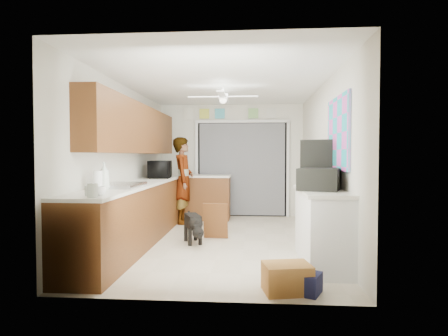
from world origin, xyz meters
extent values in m
plane|color=beige|center=(0.00, 0.00, 0.00)|extent=(5.00, 5.00, 0.00)
plane|color=white|center=(0.00, 0.00, 2.50)|extent=(5.00, 5.00, 0.00)
plane|color=silver|center=(0.00, 2.50, 1.25)|extent=(3.20, 0.00, 3.20)
plane|color=silver|center=(0.00, -2.50, 1.25)|extent=(3.20, 0.00, 3.20)
plane|color=silver|center=(-1.60, 0.00, 1.25)|extent=(0.00, 5.00, 5.00)
plane|color=silver|center=(1.60, 0.00, 1.25)|extent=(0.00, 5.00, 5.00)
cube|color=brown|center=(-1.30, 0.00, 0.45)|extent=(0.60, 4.80, 0.90)
cube|color=white|center=(-1.29, 0.00, 0.92)|extent=(0.62, 4.80, 0.04)
cube|color=brown|center=(-1.44, 0.20, 1.80)|extent=(0.32, 4.00, 0.80)
cube|color=silver|center=(-1.29, -1.00, 0.95)|extent=(0.50, 0.76, 0.06)
cylinder|color=silver|center=(-1.48, -1.00, 1.05)|extent=(0.03, 0.03, 0.22)
cube|color=brown|center=(-0.50, 2.00, 0.45)|extent=(1.00, 0.60, 0.90)
cube|color=white|center=(-0.50, 2.00, 0.92)|extent=(1.04, 0.64, 0.04)
cube|color=black|center=(0.25, 2.47, 1.05)|extent=(2.00, 0.06, 2.10)
cube|color=gray|center=(0.25, 2.43, 1.05)|extent=(1.90, 0.03, 2.05)
cube|color=white|center=(-0.77, 2.44, 1.05)|extent=(0.06, 0.04, 2.10)
cube|color=white|center=(1.27, 2.44, 1.05)|extent=(0.06, 0.04, 2.10)
cube|color=white|center=(0.25, 2.44, 2.12)|extent=(2.10, 0.04, 0.06)
cube|color=#D6DD49|center=(-0.60, 2.47, 2.30)|extent=(0.22, 0.02, 0.22)
cube|color=#4CB6CC|center=(-0.25, 2.47, 2.30)|extent=(0.22, 0.02, 0.22)
cube|color=#87C16E|center=(0.50, 2.47, 2.30)|extent=(0.22, 0.02, 0.22)
cube|color=silver|center=(0.90, 2.47, 2.30)|extent=(0.22, 0.02, 0.22)
cube|color=silver|center=(-0.95, 2.47, 2.30)|extent=(0.22, 0.02, 0.26)
cube|color=white|center=(1.35, -1.20, 0.45)|extent=(0.50, 1.40, 0.90)
cube|color=white|center=(1.34, -1.20, 0.92)|extent=(0.54, 1.44, 0.04)
cube|color=#DC51BC|center=(1.58, -1.00, 1.65)|extent=(0.03, 1.15, 0.95)
cube|color=white|center=(0.00, 0.20, 2.32)|extent=(1.14, 1.14, 0.24)
imported|color=black|center=(-1.24, 0.96, 1.10)|extent=(0.47, 0.63, 0.32)
imported|color=silver|center=(-1.36, -1.40, 1.11)|extent=(0.14, 0.14, 0.34)
imported|color=white|center=(-1.15, -2.04, 0.99)|extent=(0.16, 0.16, 0.10)
cylinder|color=silver|center=(-1.14, -2.25, 1.01)|extent=(0.13, 0.13, 0.14)
cylinder|color=silver|center=(-1.25, -2.12, 1.00)|extent=(0.10, 0.10, 0.11)
cylinder|color=white|center=(-1.38, -1.56, 1.06)|extent=(0.12, 0.12, 0.24)
cube|color=black|center=(1.32, -1.20, 1.07)|extent=(0.65, 0.74, 0.27)
cube|color=yellow|center=(1.32, -1.20, 0.96)|extent=(0.60, 0.69, 0.02)
cube|color=black|center=(1.32, -0.91, 1.32)|extent=(0.41, 0.16, 0.50)
cube|color=#BA803A|center=(0.83, -2.20, 0.14)|extent=(0.52, 0.43, 0.29)
cube|color=#161838|center=(0.98, -2.20, 0.10)|extent=(0.41, 0.39, 0.20)
cube|color=brown|center=(-0.12, 0.10, 0.30)|extent=(0.41, 0.18, 0.59)
imported|color=white|center=(-0.90, 1.46, 0.86)|extent=(0.45, 0.65, 1.73)
cube|color=black|center=(-0.44, -0.19, 0.25)|extent=(0.49, 0.69, 0.50)
camera|label=1|loc=(0.47, -5.92, 1.37)|focal=30.00mm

